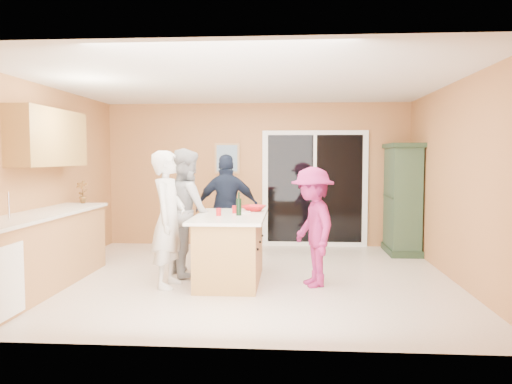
# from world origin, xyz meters

# --- Properties ---
(floor) EXTENTS (5.50, 5.50, 0.00)m
(floor) POSITION_xyz_m (0.00, 0.00, 0.00)
(floor) COLOR beige
(floor) RESTS_ON ground
(ceiling) EXTENTS (5.50, 5.00, 0.10)m
(ceiling) POSITION_xyz_m (0.00, 0.00, 2.60)
(ceiling) COLOR silver
(ceiling) RESTS_ON wall_back
(wall_back) EXTENTS (5.50, 0.10, 2.60)m
(wall_back) POSITION_xyz_m (0.00, 2.50, 1.30)
(wall_back) COLOR tan
(wall_back) RESTS_ON ground
(wall_front) EXTENTS (5.50, 0.10, 2.60)m
(wall_front) POSITION_xyz_m (0.00, -2.50, 1.30)
(wall_front) COLOR tan
(wall_front) RESTS_ON ground
(wall_left) EXTENTS (0.10, 5.00, 2.60)m
(wall_left) POSITION_xyz_m (-2.75, 0.00, 1.30)
(wall_left) COLOR tan
(wall_left) RESTS_ON ground
(wall_right) EXTENTS (0.10, 5.00, 2.60)m
(wall_right) POSITION_xyz_m (2.75, 0.00, 1.30)
(wall_right) COLOR tan
(wall_right) RESTS_ON ground
(left_cabinet_run) EXTENTS (0.65, 3.05, 1.24)m
(left_cabinet_run) POSITION_xyz_m (-2.45, -1.05, 0.46)
(left_cabinet_run) COLOR #B17944
(left_cabinet_run) RESTS_ON floor
(upper_cabinets) EXTENTS (0.35, 1.60, 0.75)m
(upper_cabinets) POSITION_xyz_m (-2.58, -0.20, 1.88)
(upper_cabinets) COLOR #B17944
(upper_cabinets) RESTS_ON wall_left
(sliding_door) EXTENTS (1.90, 0.07, 2.10)m
(sliding_door) POSITION_xyz_m (1.05, 2.46, 1.05)
(sliding_door) COLOR white
(sliding_door) RESTS_ON floor
(framed_picture) EXTENTS (0.46, 0.04, 0.56)m
(framed_picture) POSITION_xyz_m (-0.55, 2.48, 1.60)
(framed_picture) COLOR tan
(framed_picture) RESTS_ON wall_back
(kitchen_island) EXTENTS (0.90, 1.66, 0.87)m
(kitchen_island) POSITION_xyz_m (-0.16, -0.20, 0.41)
(kitchen_island) COLOR #B17944
(kitchen_island) RESTS_ON floor
(green_hutch) EXTENTS (0.53, 1.01, 1.85)m
(green_hutch) POSITION_xyz_m (2.49, 1.90, 0.90)
(green_hutch) COLOR #213522
(green_hutch) RESTS_ON floor
(woman_white) EXTENTS (0.45, 0.65, 1.70)m
(woman_white) POSITION_xyz_m (-0.90, -0.53, 0.85)
(woman_white) COLOR silver
(woman_white) RESTS_ON floor
(woman_grey) EXTENTS (0.98, 1.06, 1.74)m
(woman_grey) POSITION_xyz_m (-0.82, 0.16, 0.87)
(woman_grey) COLOR #A8A8AB
(woman_grey) RESTS_ON floor
(woman_navy) EXTENTS (1.02, 0.52, 1.67)m
(woman_navy) POSITION_xyz_m (-0.37, 1.07, 0.83)
(woman_navy) COLOR #161D32
(woman_navy) RESTS_ON floor
(woman_magenta) EXTENTS (0.81, 1.09, 1.50)m
(woman_magenta) POSITION_xyz_m (0.90, -0.36, 0.75)
(woman_magenta) COLOR #9B2151
(woman_magenta) RESTS_ON floor
(serving_bowl) EXTENTS (0.41, 0.41, 0.08)m
(serving_bowl) POSITION_xyz_m (0.11, 0.29, 0.91)
(serving_bowl) COLOR red
(serving_bowl) RESTS_ON kitchen_island
(tulip_vase) EXTENTS (0.19, 0.14, 0.34)m
(tulip_vase) POSITION_xyz_m (-2.45, 0.52, 1.11)
(tulip_vase) COLOR #A81310
(tulip_vase) RESTS_ON left_cabinet_run
(tumbler_near) EXTENTS (0.08, 0.08, 0.10)m
(tumbler_near) POSITION_xyz_m (-0.30, -0.30, 0.92)
(tumbler_near) COLOR red
(tumbler_near) RESTS_ON kitchen_island
(tumbler_far) EXTENTS (0.09, 0.09, 0.10)m
(tumbler_far) POSITION_xyz_m (-0.13, -0.00, 0.92)
(tumbler_far) COLOR red
(tumbler_far) RESTS_ON kitchen_island
(wine_bottle) EXTENTS (0.07, 0.07, 0.30)m
(wine_bottle) POSITION_xyz_m (-0.05, -0.24, 0.99)
(wine_bottle) COLOR black
(wine_bottle) RESTS_ON kitchen_island
(white_plate) EXTENTS (0.27, 0.27, 0.02)m
(white_plate) POSITION_xyz_m (-0.04, 0.08, 0.88)
(white_plate) COLOR white
(white_plate) RESTS_ON kitchen_island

